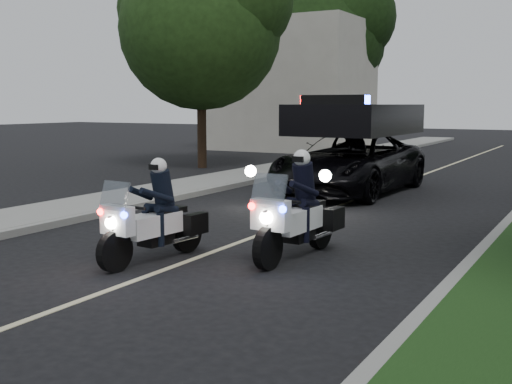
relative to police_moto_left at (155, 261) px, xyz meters
The scene contains 12 objects.
ground 1.80m from the police_moto_left, 74.38° to the right, with size 120.00×120.00×0.00m, color black.
curb_left 9.02m from the police_moto_left, 113.62° to the left, with size 0.20×60.00×0.15m, color gray.
sidewalk_left 9.52m from the police_moto_left, 119.70° to the left, with size 2.00×60.00×0.16m, color gray.
building_far 26.30m from the police_moto_left, 111.41° to the left, with size 8.00×6.00×7.00m, color #A8A396.
lane_marking 8.28m from the police_moto_left, 86.65° to the left, with size 0.12×50.00×0.01m, color #BFB78C.
police_moto_left is the anchor object (origin of this frame).
police_moto_right 2.33m from the police_moto_left, 34.48° to the left, with size 0.74×2.12×1.80m, color white, non-canonical shape.
police_suv 9.11m from the police_moto_left, 90.95° to the left, with size 2.83×6.11×2.97m, color black.
bicycle 15.50m from the police_moto_left, 99.32° to the left, with size 0.64×1.84×0.96m, color black.
cyclist 15.50m from the police_moto_left, 99.32° to the left, with size 0.62×0.41×1.71m, color black.
tree_left_near 15.27m from the police_moto_left, 121.21° to the left, with size 6.35×6.35×10.58m, color #214216, non-canonical shape.
tree_left_far 28.03m from the police_moto_left, 108.01° to the left, with size 7.15×7.15×11.92m, color black, non-canonical shape.
Camera 1 is at (5.92, -6.28, 2.54)m, focal length 44.77 mm.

